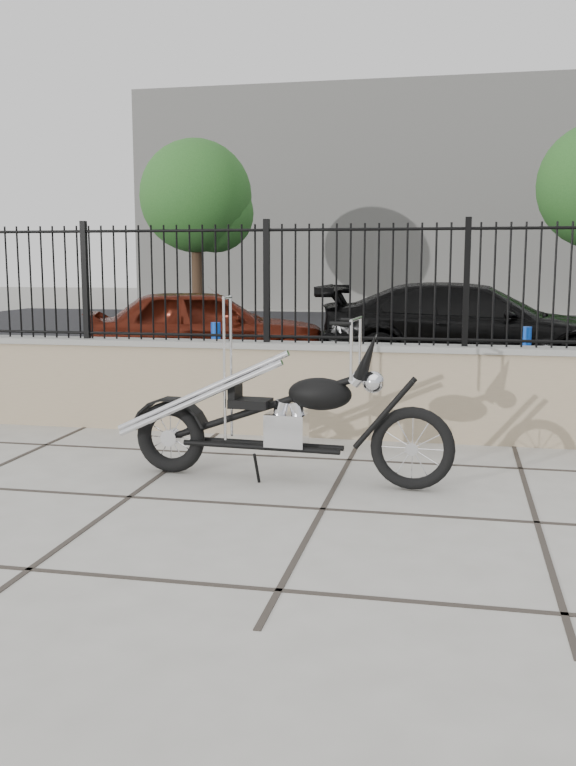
% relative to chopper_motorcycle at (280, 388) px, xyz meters
% --- Properties ---
extents(ground_plane, '(90.00, 90.00, 0.00)m').
position_rel_chopper_motorcycle_xyz_m(ground_plane, '(0.47, -0.71, -0.77)').
color(ground_plane, '#99968E').
rests_on(ground_plane, ground).
extents(parking_lot, '(30.00, 30.00, 0.00)m').
position_rel_chopper_motorcycle_xyz_m(parking_lot, '(0.47, 11.79, -0.77)').
color(parking_lot, black).
rests_on(parking_lot, ground).
extents(retaining_wall, '(14.00, 0.36, 0.96)m').
position_rel_chopper_motorcycle_xyz_m(retaining_wall, '(0.47, 1.79, -0.29)').
color(retaining_wall, gray).
rests_on(retaining_wall, ground_plane).
extents(iron_fence, '(14.00, 0.08, 1.20)m').
position_rel_chopper_motorcycle_xyz_m(iron_fence, '(0.47, 1.79, 0.79)').
color(iron_fence, black).
rests_on(iron_fence, retaining_wall).
extents(background_building, '(22.00, 6.00, 8.00)m').
position_rel_chopper_motorcycle_xyz_m(background_building, '(0.47, 25.79, 3.23)').
color(background_building, beige).
rests_on(background_building, ground_plane).
extents(chopper_motorcycle, '(2.59, 0.62, 1.54)m').
position_rel_chopper_motorcycle_xyz_m(chopper_motorcycle, '(0.00, 0.00, 0.00)').
color(chopper_motorcycle, black).
rests_on(chopper_motorcycle, ground_plane).
extents(car_red, '(4.31, 2.88, 1.36)m').
position_rel_chopper_motorcycle_xyz_m(car_red, '(-2.71, 6.60, -0.09)').
color(car_red, '#4F160B').
rests_on(car_red, parking_lot).
extents(car_black, '(5.00, 2.13, 1.44)m').
position_rel_chopper_motorcycle_xyz_m(car_black, '(1.65, 7.12, -0.05)').
color(car_black, black).
rests_on(car_black, parking_lot).
extents(bollard_a, '(0.14, 0.14, 1.02)m').
position_rel_chopper_motorcycle_xyz_m(bollard_a, '(-1.60, 3.51, -0.26)').
color(bollard_a, '#0C5EB7').
rests_on(bollard_a, ground_plane).
extents(bollard_b, '(0.14, 0.14, 1.01)m').
position_rel_chopper_motorcycle_xyz_m(bollard_b, '(2.20, 3.65, -0.26)').
color(bollard_b, blue).
rests_on(bollard_b, ground_plane).
extents(tree_left, '(3.16, 3.16, 5.33)m').
position_rel_chopper_motorcycle_xyz_m(tree_left, '(-5.92, 16.00, 2.96)').
color(tree_left, '#382619').
rests_on(tree_left, ground_plane).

